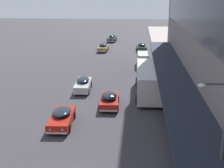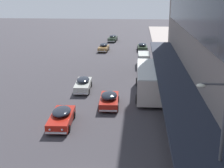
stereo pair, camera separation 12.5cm
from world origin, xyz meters
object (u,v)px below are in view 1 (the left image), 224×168
object	(u,v)px
vw_van	(143,59)
sedan_trailing_mid	(142,47)
street_lamp	(220,143)
sedan_lead_mid	(112,38)
pedestrian_at_kerb	(186,127)
sedan_second_mid	(62,117)
sedan_oncoming_front	(83,84)
sedan_trailing_near	(109,99)
sedan_lead_near	(103,47)
transit_bus_kerbside_front	(148,79)

from	to	relation	value
vw_van	sedan_trailing_mid	bearing A→B (deg)	90.52
vw_van	street_lamp	bearing A→B (deg)	-84.81
sedan_lead_mid	street_lamp	bearing A→B (deg)	-80.25
vw_van	pedestrian_at_kerb	world-z (taller)	pedestrian_at_kerb
vw_van	sedan_second_mid	bearing A→B (deg)	-107.35
sedan_oncoming_front	sedan_trailing_near	bearing A→B (deg)	-55.12
pedestrian_at_kerb	street_lamp	xyz separation A→B (m)	(0.10, -8.85, 3.14)
sedan_lead_near	pedestrian_at_kerb	world-z (taller)	pedestrian_at_kerb
sedan_lead_mid	pedestrian_at_kerb	distance (m)	51.07
sedan_lead_near	sedan_oncoming_front	bearing A→B (deg)	-89.01
sedan_lead_mid	vw_van	world-z (taller)	vw_van
pedestrian_at_kerb	street_lamp	size ratio (longest dim) A/B	0.26
vw_van	pedestrian_at_kerb	distance (m)	25.98
transit_bus_kerbside_front	sedan_lead_mid	xyz separation A→B (m)	(-7.35, 38.87, -1.04)
sedan_lead_mid	sedan_trailing_near	distance (m)	43.16
sedan_lead_mid	pedestrian_at_kerb	bearing A→B (deg)	-78.68
sedan_second_mid	pedestrian_at_kerb	world-z (taller)	pedestrian_at_kerb
sedan_oncoming_front	vw_van	xyz separation A→B (m)	(7.26, 13.58, 0.35)
sedan_trailing_mid	street_lamp	bearing A→B (deg)	-86.09
sedan_lead_near	sedan_trailing_near	bearing A→B (deg)	-82.45
transit_bus_kerbside_front	sedan_trailing_mid	xyz separation A→B (m)	(-0.49, 27.82, -1.05)
sedan_trailing_mid	sedan_lead_mid	bearing A→B (deg)	121.80
sedan_trailing_near	vw_van	bearing A→B (deg)	78.99
sedan_trailing_mid	sedan_lead_near	xyz separation A→B (m)	(-7.57, -1.42, 0.01)
sedan_lead_near	street_lamp	xyz separation A→B (m)	(10.84, -46.45, 3.57)
sedan_oncoming_front	vw_van	size ratio (longest dim) A/B	1.09
sedan_lead_near	pedestrian_at_kerb	bearing A→B (deg)	-74.06
sedan_trailing_mid	pedestrian_at_kerb	size ratio (longest dim) A/B	2.51
sedan_lead_mid	sedan_trailing_mid	bearing A→B (deg)	-58.20
sedan_second_mid	sedan_trailing_near	size ratio (longest dim) A/B	1.08
transit_bus_kerbside_front	sedan_trailing_mid	distance (m)	27.84
sedan_second_mid	street_lamp	xyz separation A→B (m)	(10.54, -11.01, 3.61)
vw_van	street_lamp	xyz separation A→B (m)	(3.15, -34.65, 3.23)
sedan_lead_mid	vw_van	size ratio (longest dim) A/B	1.10
transit_bus_kerbside_front	street_lamp	xyz separation A→B (m)	(2.78, -20.06, 2.52)
transit_bus_kerbside_front	sedan_oncoming_front	distance (m)	7.77
transit_bus_kerbside_front	sedan_lead_near	xyz separation A→B (m)	(-8.06, 26.40, -1.04)
sedan_second_mid	pedestrian_at_kerb	xyz separation A→B (m)	(10.43, -2.16, 0.46)
sedan_trailing_near	sedan_lead_near	bearing A→B (deg)	97.55
sedan_second_mid	pedestrian_at_kerb	size ratio (longest dim) A/B	2.75
pedestrian_at_kerb	transit_bus_kerbside_front	bearing A→B (deg)	103.44
sedan_trailing_mid	sedan_second_mid	size ratio (longest dim) A/B	0.91
transit_bus_kerbside_front	sedan_trailing_near	size ratio (longest dim) A/B	2.15
sedan_trailing_near	vw_van	size ratio (longest dim) A/B	1.03
sedan_lead_near	sedan_trailing_mid	bearing A→B (deg)	10.61
sedan_oncoming_front	vw_van	world-z (taller)	vw_van
pedestrian_at_kerb	sedan_trailing_mid	bearing A→B (deg)	94.64
sedan_trailing_mid	street_lamp	distance (m)	48.11
sedan_oncoming_front	street_lamp	xyz separation A→B (m)	(10.41, -21.08, 3.57)
sedan_oncoming_front	pedestrian_at_kerb	bearing A→B (deg)	-49.88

